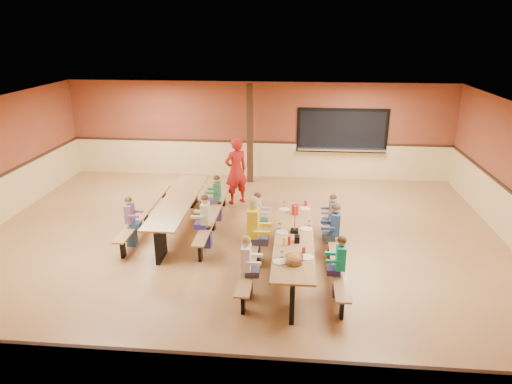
{
  "coord_description": "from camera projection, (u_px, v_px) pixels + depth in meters",
  "views": [
    {
      "loc": [
        1.22,
        -9.05,
        4.59
      ],
      "look_at": [
        0.36,
        0.33,
        1.15
      ],
      "focal_mm": 32.0,
      "sensor_mm": 36.0,
      "label": 1
    }
  ],
  "objects": [
    {
      "name": "seated_child_char_right",
      "position": [
        332.0,
        219.0,
        10.09
      ],
      "size": [
        0.33,
        0.27,
        1.12
      ],
      "primitive_type": null,
      "color": "#4B5055",
      "rests_on": "ground"
    },
    {
      "name": "seated_child_purple_sec",
      "position": [
        130.0,
        222.0,
        9.94
      ],
      "size": [
        0.33,
        0.27,
        1.13
      ],
      "primitive_type": null,
      "color": "#734878",
      "rests_on": "ground"
    },
    {
      "name": "kitchen_pass_through",
      "position": [
        342.0,
        133.0,
        14.05
      ],
      "size": [
        2.78,
        0.28,
        1.38
      ],
      "color": "black",
      "rests_on": "ground"
    },
    {
      "name": "place_settings",
      "position": [
        294.0,
        233.0,
        8.88
      ],
      "size": [
        0.65,
        3.3,
        0.11
      ],
      "primitive_type": null,
      "color": "beige",
      "rests_on": "cafeteria_table_main"
    },
    {
      "name": "condiment_ketchup",
      "position": [
        289.0,
        241.0,
        8.48
      ],
      "size": [
        0.06,
        0.06,
        0.17
      ],
      "primitive_type": "cylinder",
      "color": "#B2140F",
      "rests_on": "cafeteria_table_main"
    },
    {
      "name": "structural_post",
      "position": [
        250.0,
        134.0,
        13.76
      ],
      "size": [
        0.18,
        0.18,
        3.0
      ],
      "primitive_type": "cube",
      "color": "black",
      "rests_on": "ground"
    },
    {
      "name": "table_paddle",
      "position": [
        295.0,
        226.0,
        8.99
      ],
      "size": [
        0.16,
        0.16,
        0.56
      ],
      "color": "black",
      "rests_on": "cafeteria_table_main"
    },
    {
      "name": "napkin_dispenser",
      "position": [
        297.0,
        239.0,
        8.6
      ],
      "size": [
        0.1,
        0.14,
        0.13
      ],
      "primitive_type": "cube",
      "color": "black",
      "rests_on": "cafeteria_table_main"
    },
    {
      "name": "seated_child_navy_right",
      "position": [
        335.0,
        232.0,
        9.33
      ],
      "size": [
        0.37,
        0.31,
        1.22
      ],
      "primitive_type": null,
      "color": "navy",
      "rests_on": "ground"
    },
    {
      "name": "seated_adult_yellow",
      "position": [
        253.0,
        231.0,
        9.17
      ],
      "size": [
        0.47,
        0.38,
        1.41
      ],
      "primitive_type": null,
      "color": "yellow",
      "rests_on": "ground"
    },
    {
      "name": "room_envelope",
      "position": [
        238.0,
        216.0,
        9.9
      ],
      "size": [
        12.04,
        10.04,
        3.02
      ],
      "color": "brown",
      "rests_on": "ground"
    },
    {
      "name": "seated_child_teal_right",
      "position": [
        340.0,
        267.0,
        8.05
      ],
      "size": [
        0.35,
        0.28,
        1.17
      ],
      "primitive_type": null,
      "color": "#0FAC8B",
      "rests_on": "ground"
    },
    {
      "name": "cafeteria_table_second",
      "position": [
        179.0,
        208.0,
        10.82
      ],
      "size": [
        1.91,
        3.7,
        0.74
      ],
      "color": "#996A3C",
      "rests_on": "ground"
    },
    {
      "name": "ground",
      "position": [
        239.0,
        245.0,
        10.14
      ],
      "size": [
        12.0,
        12.0,
        0.0
      ],
      "primitive_type": "plane",
      "color": "#906036",
      "rests_on": "ground"
    },
    {
      "name": "standing_woman",
      "position": [
        236.0,
        171.0,
        12.25
      ],
      "size": [
        0.8,
        0.75,
        1.83
      ],
      "primitive_type": "imported",
      "rotation": [
        0.0,
        0.0,
        3.79
      ],
      "color": "#AA1713",
      "rests_on": "ground"
    },
    {
      "name": "seated_child_tan_sec",
      "position": [
        206.0,
        222.0,
        9.88
      ],
      "size": [
        0.36,
        0.3,
        1.2
      ],
      "primitive_type": null,
      "color": "beige",
      "rests_on": "ground"
    },
    {
      "name": "punch_pitcher",
      "position": [
        295.0,
        210.0,
        9.85
      ],
      "size": [
        0.16,
        0.16,
        0.22
      ],
      "primitive_type": "cylinder",
      "color": "#B01717",
      "rests_on": "cafeteria_table_main"
    },
    {
      "name": "chip_bowl",
      "position": [
        294.0,
        259.0,
        7.84
      ],
      "size": [
        0.32,
        0.32,
        0.15
      ],
      "primitive_type": null,
      "color": "#FFA628",
      "rests_on": "cafeteria_table_main"
    },
    {
      "name": "condiment_mustard",
      "position": [
        284.0,
        242.0,
        8.45
      ],
      "size": [
        0.06,
        0.06,
        0.17
      ],
      "primitive_type": "cylinder",
      "color": "yellow",
      "rests_on": "cafeteria_table_main"
    },
    {
      "name": "seated_child_grey_left",
      "position": [
        257.0,
        218.0,
        10.09
      ],
      "size": [
        0.35,
        0.28,
        1.17
      ],
      "primitive_type": null,
      "color": "#B0B0B0",
      "rests_on": "ground"
    },
    {
      "name": "seated_child_green_sec",
      "position": [
        217.0,
        198.0,
        11.28
      ],
      "size": [
        0.34,
        0.28,
        1.15
      ],
      "primitive_type": null,
      "color": "#286140",
      "rests_on": "ground"
    },
    {
      "name": "cafeteria_table_main",
      "position": [
        294.0,
        245.0,
        8.98
      ],
      "size": [
        1.91,
        3.7,
        0.74
      ],
      "color": "#996A3C",
      "rests_on": "ground"
    },
    {
      "name": "seated_child_white_left",
      "position": [
        246.0,
        267.0,
        8.01
      ],
      "size": [
        0.36,
        0.29,
        1.19
      ],
      "primitive_type": null,
      "color": "white",
      "rests_on": "ground"
    }
  ]
}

